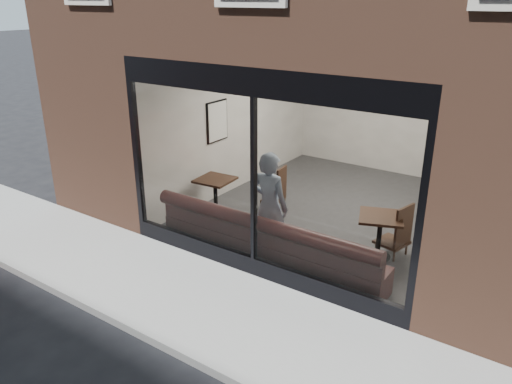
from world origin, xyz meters
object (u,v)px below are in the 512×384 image
Objects in this scene: cafe_table_left at (215,180)px; cafe_table_right at (381,217)px; person at (269,207)px; cafe_chair_left at (273,200)px; banquette at (268,251)px; cafe_chair_right at (392,242)px.

cafe_table_right is (3.34, 0.15, 0.00)m from cafe_table_left.
cafe_table_left is (-1.84, 0.88, -0.18)m from person.
banquette is at bearing 114.69° from cafe_chair_left.
banquette reaches higher than cafe_chair_left.
banquette is 1.92m from cafe_table_right.
person reaches higher than cafe_table_left.
person is 3.95× the size of cafe_chair_right.
banquette is at bearing 119.67° from person.
banquette is 2.19m from cafe_chair_left.
person reaches higher than cafe_table_right.
banquette is 5.80× the size of cafe_table_right.
cafe_table_right reaches higher than banquette.
cafe_table_right is 1.80× the size of cafe_chair_left.
cafe_table_left is 1.75× the size of cafe_chair_left.
cafe_table_right is at bearing 67.80° from cafe_chair_right.
cafe_chair_left is (-1.01, 1.69, -0.68)m from person.
banquette reaches higher than cafe_chair_right.
cafe_chair_right is (3.49, 0.36, -0.50)m from cafe_table_left.
cafe_chair_left is 2.70m from cafe_chair_right.
cafe_table_right is 1.48× the size of cafe_chair_right.
cafe_table_right reaches higher than cafe_chair_right.
person reaches higher than cafe_chair_left.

